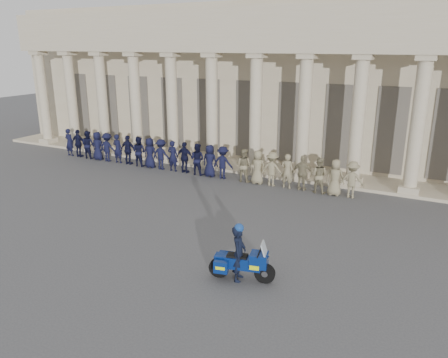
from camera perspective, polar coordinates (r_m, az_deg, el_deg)
The scene contains 5 objects.
ground at distance 16.48m, azimuth -2.91°, elevation -6.87°, with size 90.00×90.00×0.00m, color #454548.
building at distance 28.85m, azimuth 12.04°, elevation 12.49°, with size 40.00×12.50×9.00m.
officer_rank at distance 23.44m, azimuth -4.08°, elevation 2.68°, with size 18.24×0.65×1.71m.
motorcycle at distance 13.09m, azimuth 2.41°, elevation -10.89°, with size 1.98×0.99×1.29m.
rider at distance 12.95m, azimuth 1.94°, elevation -9.53°, with size 0.54×0.70×1.80m.
Camera 1 is at (7.57, -13.01, 6.72)m, focal length 35.00 mm.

